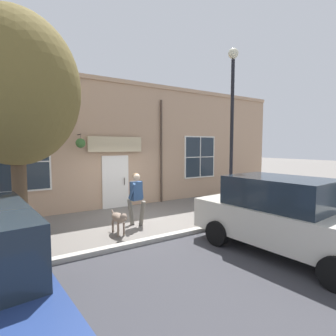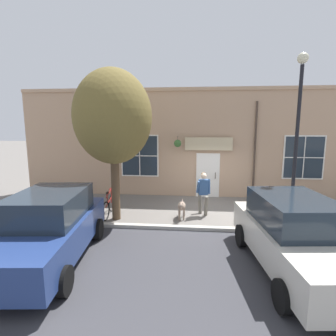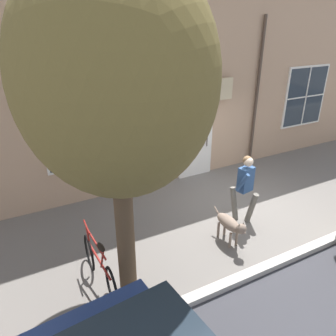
{
  "view_description": "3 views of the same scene",
  "coord_description": "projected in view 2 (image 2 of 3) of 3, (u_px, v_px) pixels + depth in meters",
  "views": [
    {
      "loc": [
        7.78,
        -3.72,
        2.47
      ],
      "look_at": [
        -1.16,
        1.9,
        1.59
      ],
      "focal_mm": 28.0,
      "sensor_mm": 36.0,
      "label": 1
    },
    {
      "loc": [
        10.21,
        -0.73,
        3.39
      ],
      "look_at": [
        -1.11,
        -1.77,
        1.54
      ],
      "focal_mm": 28.0,
      "sensor_mm": 36.0,
      "label": 2
    },
    {
      "loc": [
        5.42,
        -4.89,
        4.42
      ],
      "look_at": [
        -1.14,
        -1.42,
        0.96
      ],
      "focal_mm": 35.0,
      "sensor_mm": 36.0,
      "label": 3
    }
  ],
  "objects": [
    {
      "name": "pedestrian_walking",
      "position": [
        203.0,
        190.0,
        9.95
      ],
      "size": [
        0.66,
        0.55,
        1.65
      ],
      "color": "#6B665B",
      "rests_on": "ground_plane"
    },
    {
      "name": "street_lamp",
      "position": [
        298.0,
        121.0,
        8.04
      ],
      "size": [
        0.32,
        0.32,
        5.53
      ],
      "color": "black",
      "rests_on": "ground_plane"
    },
    {
      "name": "ground_plane",
      "position": [
        209.0,
        211.0,
        10.52
      ],
      "size": [
        90.0,
        90.0,
        0.0
      ],
      "primitive_type": "plane",
      "color": "#66605B"
    },
    {
      "name": "dog_on_leash",
      "position": [
        182.0,
        206.0,
        9.56
      ],
      "size": [
        1.11,
        0.29,
        0.7
      ],
      "color": "#7F6B5B",
      "rests_on": "ground_plane"
    },
    {
      "name": "parked_car_nearest_curb",
      "position": [
        49.0,
        227.0,
        6.53
      ],
      "size": [
        4.46,
        2.26,
        1.75
      ],
      "color": "navy",
      "rests_on": "ground_plane"
    },
    {
      "name": "fire_hydrant",
      "position": [
        47.0,
        210.0,
        9.43
      ],
      "size": [
        0.34,
        0.2,
        0.77
      ],
      "color": "red",
      "rests_on": "ground_plane"
    },
    {
      "name": "storefront_facade",
      "position": [
        208.0,
        143.0,
        12.41
      ],
      "size": [
        0.95,
        18.0,
        5.12
      ],
      "color": "tan",
      "rests_on": "ground_plane"
    },
    {
      "name": "leaning_bicycle",
      "position": [
        109.0,
        206.0,
        9.97
      ],
      "size": [
        1.74,
        0.17,
        1.0
      ],
      "color": "black",
      "rests_on": "ground_plane"
    },
    {
      "name": "street_tree_by_curb",
      "position": [
        113.0,
        119.0,
        9.09
      ],
      "size": [
        2.97,
        2.68,
        5.32
      ],
      "color": "brown",
      "rests_on": "ground_plane"
    },
    {
      "name": "parked_car_mid_block",
      "position": [
        295.0,
        235.0,
        6.07
      ],
      "size": [
        4.46,
        2.26,
        1.75
      ],
      "color": "beige",
      "rests_on": "ground_plane"
    },
    {
      "name": "curb_and_road",
      "position": [
        230.0,
        313.0,
        4.77
      ],
      "size": [
        10.1,
        28.0,
        0.12
      ],
      "color": "#B2ADA3",
      "rests_on": "ground_plane"
    }
  ]
}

